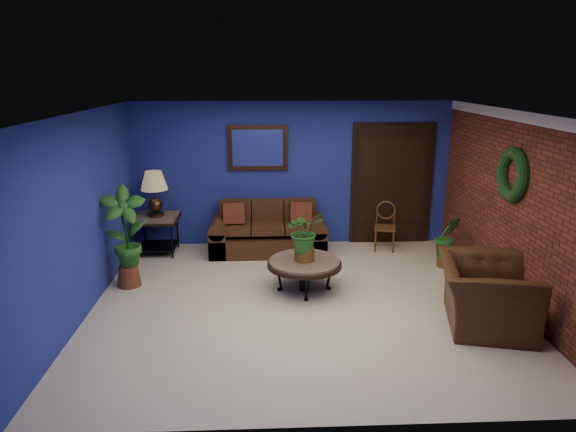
{
  "coord_description": "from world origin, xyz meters",
  "views": [
    {
      "loc": [
        -0.48,
        -6.27,
        2.98
      ],
      "look_at": [
        -0.17,
        0.55,
        1.05
      ],
      "focal_mm": 32.0,
      "sensor_mm": 36.0,
      "label": 1
    }
  ],
  "objects_px": {
    "sofa": "(268,235)",
    "table_lamp": "(154,188)",
    "side_chair": "(385,222)",
    "armchair": "(485,294)",
    "coffee_table": "(304,264)",
    "end_table": "(157,225)"
  },
  "relations": [
    {
      "from": "end_table",
      "to": "table_lamp",
      "type": "xyz_separation_m",
      "value": [
        0.0,
        -0.0,
        0.62
      ]
    },
    {
      "from": "coffee_table",
      "to": "side_chair",
      "type": "height_order",
      "value": "side_chair"
    },
    {
      "from": "sofa",
      "to": "table_lamp",
      "type": "distance_m",
      "value": 2.04
    },
    {
      "from": "coffee_table",
      "to": "armchair",
      "type": "height_order",
      "value": "armchair"
    },
    {
      "from": "side_chair",
      "to": "armchair",
      "type": "xyz_separation_m",
      "value": [
        0.57,
        -2.82,
        -0.07
      ]
    },
    {
      "from": "sofa",
      "to": "table_lamp",
      "type": "relative_size",
      "value": 2.66
    },
    {
      "from": "end_table",
      "to": "armchair",
      "type": "relative_size",
      "value": 0.58
    },
    {
      "from": "end_table",
      "to": "side_chair",
      "type": "distance_m",
      "value": 3.88
    },
    {
      "from": "coffee_table",
      "to": "side_chair",
      "type": "distance_m",
      "value": 2.3
    },
    {
      "from": "coffee_table",
      "to": "table_lamp",
      "type": "bearing_deg",
      "value": 144.96
    },
    {
      "from": "side_chair",
      "to": "sofa",
      "type": "bearing_deg",
      "value": -165.15
    },
    {
      "from": "sofa",
      "to": "end_table",
      "type": "xyz_separation_m",
      "value": [
        -1.86,
        -0.02,
        0.22
      ]
    },
    {
      "from": "table_lamp",
      "to": "side_chair",
      "type": "bearing_deg",
      "value": 0.88
    },
    {
      "from": "sofa",
      "to": "armchair",
      "type": "relative_size",
      "value": 1.59
    },
    {
      "from": "sofa",
      "to": "armchair",
      "type": "height_order",
      "value": "sofa"
    },
    {
      "from": "sofa",
      "to": "table_lamp",
      "type": "height_order",
      "value": "table_lamp"
    },
    {
      "from": "sofa",
      "to": "table_lamp",
      "type": "bearing_deg",
      "value": -179.29
    },
    {
      "from": "armchair",
      "to": "sofa",
      "type": "bearing_deg",
      "value": 56.16
    },
    {
      "from": "coffee_table",
      "to": "armchair",
      "type": "relative_size",
      "value": 0.85
    },
    {
      "from": "table_lamp",
      "to": "coffee_table",
      "type": "bearing_deg",
      "value": -35.04
    },
    {
      "from": "coffee_table",
      "to": "end_table",
      "type": "relative_size",
      "value": 1.46
    },
    {
      "from": "sofa",
      "to": "armchair",
      "type": "distance_m",
      "value": 3.81
    }
  ]
}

